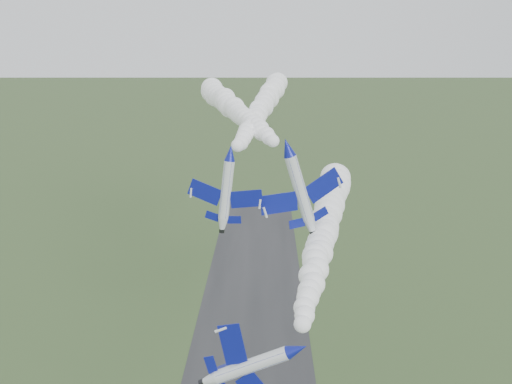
% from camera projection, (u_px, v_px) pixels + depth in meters
% --- Properties ---
extents(jet_lead, '(4.84, 11.56, 8.61)m').
position_uv_depth(jet_lead, '(297.00, 350.00, 52.95)').
color(jet_lead, silver).
extents(smoke_trail_jet_lead, '(13.63, 56.73, 5.46)m').
position_uv_depth(smoke_trail_jet_lead, '(324.00, 229.00, 81.61)').
color(smoke_trail_jet_lead, white).
extents(jet_pair_left, '(9.88, 11.78, 2.98)m').
position_uv_depth(jet_pair_left, '(230.00, 153.00, 72.03)').
color(jet_pair_left, silver).
extents(smoke_trail_jet_pair_left, '(15.28, 72.68, 4.99)m').
position_uv_depth(smoke_trail_jet_pair_left, '(264.00, 105.00, 109.09)').
color(smoke_trail_jet_pair_left, white).
extents(jet_pair_right, '(11.34, 13.80, 4.50)m').
position_uv_depth(jet_pair_right, '(288.00, 147.00, 73.22)').
color(jet_pair_right, silver).
extents(smoke_trail_jet_pair_right, '(22.22, 58.42, 5.00)m').
position_uv_depth(smoke_trail_jet_pair_right, '(234.00, 109.00, 104.37)').
color(smoke_trail_jet_pair_right, white).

